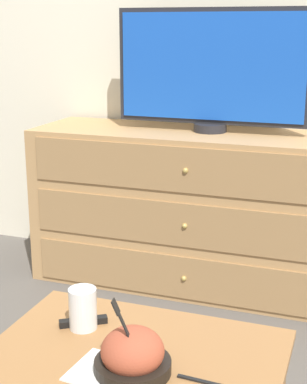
# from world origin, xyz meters

# --- Properties ---
(ground_plane) EXTENTS (12.00, 12.00, 0.00)m
(ground_plane) POSITION_xyz_m (0.00, 0.00, 0.00)
(ground_plane) COLOR #56514C
(wall_back) EXTENTS (12.00, 0.05, 2.60)m
(wall_back) POSITION_xyz_m (0.00, 0.03, 1.30)
(wall_back) COLOR silver
(wall_back) RESTS_ON ground_plane
(dresser) EXTENTS (1.59, 0.49, 0.75)m
(dresser) POSITION_xyz_m (-0.06, -0.27, 0.38)
(dresser) COLOR tan
(dresser) RESTS_ON ground_plane
(tv) EXTENTS (0.89, 0.15, 0.55)m
(tv) POSITION_xyz_m (-0.02, -0.23, 1.04)
(tv) COLOR #232328
(tv) RESTS_ON dresser
(coffee_table) EXTENTS (0.74, 0.51, 0.44)m
(coffee_table) POSITION_xyz_m (0.16, -1.65, 0.36)
(coffee_table) COLOR #9E6B3D
(coffee_table) RESTS_ON ground_plane
(takeout_bowl) EXTENTS (0.18, 0.18, 0.19)m
(takeout_bowl) POSITION_xyz_m (0.18, -1.73, 0.48)
(takeout_bowl) COLOR black
(takeout_bowl) RESTS_ON coffee_table
(drink_cup) EXTENTS (0.08, 0.08, 0.11)m
(drink_cup) POSITION_xyz_m (-0.02, -1.58, 0.49)
(drink_cup) COLOR #9E6638
(drink_cup) RESTS_ON coffee_table
(napkin) EXTENTS (0.16, 0.16, 0.00)m
(napkin) POSITION_xyz_m (0.12, -1.75, 0.44)
(napkin) COLOR white
(napkin) RESTS_ON coffee_table
(knife) EXTENTS (0.18, 0.02, 0.01)m
(knife) POSITION_xyz_m (0.38, -1.72, 0.44)
(knife) COLOR black
(knife) RESTS_ON coffee_table
(remote_control) EXTENTS (0.12, 0.09, 0.02)m
(remote_control) POSITION_xyz_m (-0.03, -1.56, 0.45)
(remote_control) COLOR black
(remote_control) RESTS_ON coffee_table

